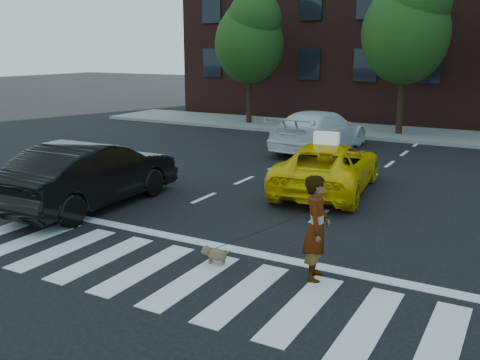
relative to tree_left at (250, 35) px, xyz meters
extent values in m
plane|color=black|center=(6.97, -17.00, -4.44)|extent=(120.00, 120.00, 0.00)
cube|color=silver|center=(6.97, -17.00, -4.43)|extent=(13.00, 2.40, 0.01)
cube|color=silver|center=(6.97, -15.40, -4.43)|extent=(12.00, 0.30, 0.01)
cube|color=slate|center=(6.97, 0.50, -4.37)|extent=(30.00, 4.00, 0.15)
cube|color=#411C17|center=(6.97, 8.00, 1.56)|extent=(26.00, 10.00, 12.00)
cylinder|color=black|center=(-0.03, 0.00, -2.82)|extent=(0.28, 0.28, 3.25)
ellipsoid|color=#1B390F|center=(-0.03, 0.00, -0.41)|extent=(3.38, 3.38, 3.89)
sphere|color=#1B390F|center=(0.37, -0.20, 0.76)|extent=(2.60, 2.60, 2.60)
sphere|color=#1B390F|center=(-0.38, 0.25, 0.43)|extent=(2.34, 2.34, 2.34)
cylinder|color=black|center=(7.47, 0.00, -2.67)|extent=(0.28, 0.28, 3.55)
ellipsoid|color=#1B390F|center=(7.47, 0.00, -0.04)|extent=(3.69, 3.69, 4.25)
sphere|color=#1B390F|center=(7.87, -0.20, 1.24)|extent=(2.84, 2.84, 2.84)
sphere|color=#1B390F|center=(7.12, 0.25, 0.88)|extent=(2.56, 2.56, 2.56)
imported|color=yellow|center=(7.92, -10.33, -3.77)|extent=(2.79, 5.03, 1.33)
imported|color=black|center=(3.35, -14.50, -3.63)|extent=(1.81, 4.93, 1.61)
imported|color=silver|center=(5.57, -4.80, -3.67)|extent=(2.53, 5.42, 1.53)
imported|color=#999999|center=(9.74, -15.90, -3.54)|extent=(0.58, 0.74, 1.80)
ellipsoid|color=olive|center=(7.96, -16.17, -4.26)|extent=(0.44, 0.30, 0.23)
sphere|color=olive|center=(7.77, -16.22, -4.20)|extent=(0.20, 0.20, 0.17)
sphere|color=olive|center=(7.70, -16.23, -4.23)|extent=(0.10, 0.10, 0.08)
cylinder|color=olive|center=(8.15, -16.13, -4.20)|extent=(0.12, 0.06, 0.10)
sphere|color=olive|center=(7.75, -16.17, -4.15)|extent=(0.07, 0.07, 0.06)
sphere|color=olive|center=(7.78, -16.27, -4.15)|extent=(0.07, 0.07, 0.06)
cylinder|color=olive|center=(7.86, -16.25, -4.39)|extent=(0.05, 0.05, 0.11)
cylinder|color=olive|center=(7.83, -16.15, -4.39)|extent=(0.05, 0.05, 0.11)
cylinder|color=olive|center=(8.09, -16.20, -4.39)|extent=(0.05, 0.05, 0.11)
cylinder|color=olive|center=(8.06, -16.10, -4.39)|extent=(0.05, 0.05, 0.11)
cube|color=white|center=(7.92, -10.53, -2.95)|extent=(0.68, 0.36, 0.32)
camera|label=1|loc=(12.71, -23.86, -0.65)|focal=40.00mm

